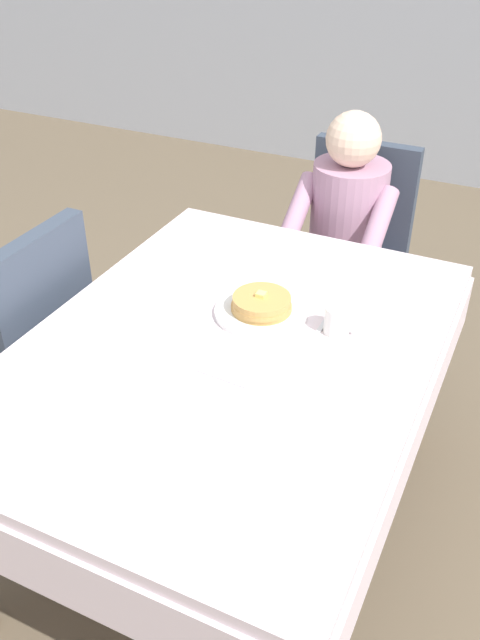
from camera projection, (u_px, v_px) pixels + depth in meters
The scene contains 12 objects.
ground_plane at pixel (231, 517), 2.33m from camera, with size 14.00×14.00×0.00m, color brown.
dining_table_main at pixel (229, 368), 1.96m from camera, with size 1.12×1.52×0.74m.
chair_diner at pixel (353, 240), 2.90m from camera, with size 0.44×0.45×0.93m.
diner_person at pixel (344, 225), 2.71m from camera, with size 0.40×0.43×1.12m.
chair_left_side at pixel (27, 336), 2.31m from camera, with size 0.45×0.44×0.93m.
plate_breakfast at pixel (261, 312), 2.03m from camera, with size 0.28×0.28×0.02m, color white.
breakfast_stack at pixel (262, 303), 2.01m from camera, with size 0.18×0.19×0.06m.
cup_coffee at pixel (338, 320), 1.94m from camera, with size 0.11×0.08×0.08m.
fork_left_of_plate at pixel (202, 302), 2.09m from camera, with size 0.18×0.01×0.01m, color silver.
knife_right_of_plate at pixel (318, 332), 1.95m from camera, with size 0.20×0.01×0.01m, color silver.
spoon_near_edge at pixel (222, 378), 1.78m from camera, with size 0.15×0.01×0.01m, color silver.
napkin_folded at pixel (147, 313), 2.04m from camera, with size 0.17×0.12×0.01m, color white.
Camera 1 is at (0.70, -1.39, 1.86)m, focal length 37.94 mm.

